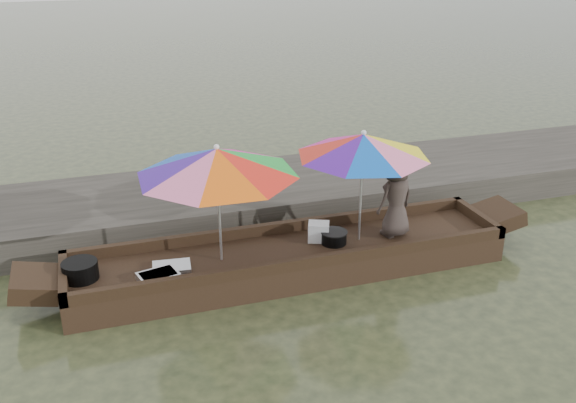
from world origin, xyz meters
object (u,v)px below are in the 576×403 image
object	(u,v)px
boat_hull	(290,261)
umbrella_bow	(219,204)
supply_bag	(319,232)
charcoal_grill	(334,238)
tray_scallop	(172,267)
vendor	(396,198)
cooking_pot	(80,271)
umbrella_stern	(361,187)
tray_crayfish	(158,277)

from	to	relation	value
boat_hull	umbrella_bow	bearing A→B (deg)	180.00
supply_bag	umbrella_bow	distance (m)	1.53
umbrella_bow	charcoal_grill	bearing A→B (deg)	-0.37
tray_scallop	vendor	bearing A→B (deg)	0.80
tray_scallop	cooking_pot	bearing A→B (deg)	174.48
charcoal_grill	vendor	distance (m)	1.01
charcoal_grill	umbrella_bow	world-z (taller)	umbrella_bow
tray_scallop	umbrella_bow	xyz separation A→B (m)	(0.65, 0.06, 0.74)
supply_bag	umbrella_stern	size ratio (longest dim) A/B	0.16
charcoal_grill	umbrella_stern	bearing A→B (deg)	1.55
vendor	supply_bag	bearing A→B (deg)	-22.50
cooking_pot	vendor	distance (m)	4.20
tray_crayfish	umbrella_bow	world-z (taller)	umbrella_bow
umbrella_bow	umbrella_stern	size ratio (longest dim) A/B	1.14
tray_scallop	supply_bag	xyz separation A→B (m)	(2.03, 0.20, 0.10)
charcoal_grill	supply_bag	bearing A→B (deg)	139.09
umbrella_stern	charcoal_grill	bearing A→B (deg)	-178.45
tray_crayfish	umbrella_stern	size ratio (longest dim) A/B	0.27
tray_crayfish	boat_hull	bearing A→B (deg)	8.89
cooking_pot	tray_scallop	distance (m)	1.09
tray_scallop	umbrella_bow	size ratio (longest dim) A/B	0.23
charcoal_grill	supply_bag	size ratio (longest dim) A/B	1.22
umbrella_stern	boat_hull	bearing A→B (deg)	180.00
tray_crayfish	vendor	world-z (taller)	vendor
umbrella_stern	vendor	bearing A→B (deg)	-2.16
tray_crayfish	umbrella_bow	distance (m)	1.15
charcoal_grill	vendor	xyz separation A→B (m)	(0.89, -0.01, 0.48)
charcoal_grill	supply_bag	xyz separation A→B (m)	(-0.17, 0.14, 0.05)
boat_hull	umbrella_bow	distance (m)	1.33
boat_hull	supply_bag	distance (m)	0.56
tray_crayfish	vendor	distance (m)	3.34
tray_crayfish	charcoal_grill	size ratio (longest dim) A/B	1.37
tray_crayfish	vendor	bearing A→B (deg)	4.49
tray_scallop	tray_crayfish	bearing A→B (deg)	-131.85
tray_scallop	umbrella_bow	world-z (taller)	umbrella_bow
boat_hull	tray_scallop	world-z (taller)	tray_scallop
charcoal_grill	vendor	bearing A→B (deg)	-0.62
cooking_pot	tray_crayfish	size ratio (longest dim) A/B	0.92
tray_scallop	vendor	world-z (taller)	vendor
tray_crayfish	umbrella_stern	xyz separation A→B (m)	(2.77, 0.28, 0.73)
cooking_pot	supply_bag	distance (m)	3.12
tray_scallop	supply_bag	size ratio (longest dim) A/B	1.67
tray_scallop	supply_bag	distance (m)	2.05
tray_crayfish	umbrella_stern	bearing A→B (deg)	5.74
boat_hull	supply_bag	xyz separation A→B (m)	(0.45, 0.13, 0.30)
cooking_pot	charcoal_grill	size ratio (longest dim) A/B	1.26
tray_crayfish	tray_scallop	distance (m)	0.29
charcoal_grill	supply_bag	world-z (taller)	supply_bag
supply_bag	umbrella_stern	bearing A→B (deg)	-14.03
supply_bag	vendor	world-z (taller)	vendor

